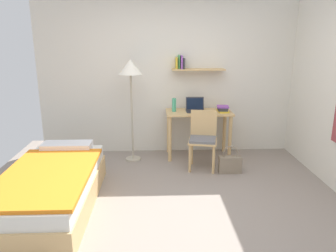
{
  "coord_description": "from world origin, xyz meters",
  "views": [
    {
      "loc": [
        -0.28,
        -3.32,
        1.9
      ],
      "look_at": [
        -0.13,
        0.51,
        0.85
      ],
      "focal_mm": 34.45,
      "sensor_mm": 36.0,
      "label": 1
    }
  ],
  "objects_px": {
    "desk_chair": "(203,137)",
    "desk": "(199,120)",
    "bed": "(52,188)",
    "standing_lamp": "(131,73)",
    "book_stack": "(223,109)",
    "handbag": "(230,164)",
    "water_bottle": "(174,105)",
    "laptop": "(195,108)"
  },
  "relations": [
    {
      "from": "laptop",
      "to": "water_bottle",
      "type": "distance_m",
      "value": 0.34
    },
    {
      "from": "desk",
      "to": "handbag",
      "type": "height_order",
      "value": "desk"
    },
    {
      "from": "bed",
      "to": "book_stack",
      "type": "bearing_deg",
      "value": 34.47
    },
    {
      "from": "water_bottle",
      "to": "laptop",
      "type": "bearing_deg",
      "value": 2.44
    },
    {
      "from": "desk",
      "to": "laptop",
      "type": "bearing_deg",
      "value": 159.02
    },
    {
      "from": "desk_chair",
      "to": "standing_lamp",
      "type": "distance_m",
      "value": 1.45
    },
    {
      "from": "bed",
      "to": "desk",
      "type": "height_order",
      "value": "desk"
    },
    {
      "from": "bed",
      "to": "standing_lamp",
      "type": "distance_m",
      "value": 2.05
    },
    {
      "from": "desk_chair",
      "to": "water_bottle",
      "type": "relative_size",
      "value": 4.0
    },
    {
      "from": "bed",
      "to": "desk",
      "type": "bearing_deg",
      "value": 40.36
    },
    {
      "from": "bed",
      "to": "water_bottle",
      "type": "bearing_deg",
      "value": 47.25
    },
    {
      "from": "desk",
      "to": "desk_chair",
      "type": "xyz_separation_m",
      "value": [
        0.0,
        -0.49,
        -0.13
      ]
    },
    {
      "from": "laptop",
      "to": "handbag",
      "type": "height_order",
      "value": "laptop"
    },
    {
      "from": "desk_chair",
      "to": "handbag",
      "type": "xyz_separation_m",
      "value": [
        0.37,
        -0.21,
        -0.34
      ]
    },
    {
      "from": "desk",
      "to": "bed",
      "type": "bearing_deg",
      "value": -139.64
    },
    {
      "from": "laptop",
      "to": "book_stack",
      "type": "relative_size",
      "value": 1.26
    },
    {
      "from": "standing_lamp",
      "to": "handbag",
      "type": "bearing_deg",
      "value": -21.83
    },
    {
      "from": "laptop",
      "to": "handbag",
      "type": "relative_size",
      "value": 0.72
    },
    {
      "from": "desk",
      "to": "water_bottle",
      "type": "distance_m",
      "value": 0.48
    },
    {
      "from": "bed",
      "to": "laptop",
      "type": "bearing_deg",
      "value": 41.64
    },
    {
      "from": "desk",
      "to": "desk_chair",
      "type": "bearing_deg",
      "value": -89.49
    },
    {
      "from": "laptop",
      "to": "book_stack",
      "type": "xyz_separation_m",
      "value": [
        0.43,
        -0.07,
        -0.01
      ]
    },
    {
      "from": "bed",
      "to": "desk",
      "type": "relative_size",
      "value": 1.84
    },
    {
      "from": "desk",
      "to": "standing_lamp",
      "type": "height_order",
      "value": "standing_lamp"
    },
    {
      "from": "desk_chair",
      "to": "laptop",
      "type": "bearing_deg",
      "value": 97.02
    },
    {
      "from": "bed",
      "to": "book_stack",
      "type": "xyz_separation_m",
      "value": [
        2.27,
        1.56,
        0.57
      ]
    },
    {
      "from": "bed",
      "to": "water_bottle",
      "type": "xyz_separation_m",
      "value": [
        1.49,
        1.62,
        0.63
      ]
    },
    {
      "from": "bed",
      "to": "handbag",
      "type": "relative_size",
      "value": 4.72
    },
    {
      "from": "book_stack",
      "to": "handbag",
      "type": "relative_size",
      "value": 0.58
    },
    {
      "from": "laptop",
      "to": "book_stack",
      "type": "distance_m",
      "value": 0.44
    },
    {
      "from": "desk_chair",
      "to": "book_stack",
      "type": "xyz_separation_m",
      "value": [
        0.37,
        0.43,
        0.33
      ]
    },
    {
      "from": "book_stack",
      "to": "handbag",
      "type": "bearing_deg",
      "value": -89.64
    },
    {
      "from": "water_bottle",
      "to": "book_stack",
      "type": "height_order",
      "value": "water_bottle"
    },
    {
      "from": "desk_chair",
      "to": "desk",
      "type": "bearing_deg",
      "value": 90.51
    },
    {
      "from": "desk_chair",
      "to": "laptop",
      "type": "xyz_separation_m",
      "value": [
        -0.06,
        0.51,
        0.34
      ]
    },
    {
      "from": "desk_chair",
      "to": "laptop",
      "type": "distance_m",
      "value": 0.61
    },
    {
      "from": "desk_chair",
      "to": "book_stack",
      "type": "relative_size",
      "value": 3.65
    },
    {
      "from": "desk",
      "to": "laptop",
      "type": "distance_m",
      "value": 0.22
    },
    {
      "from": "handbag",
      "to": "desk",
      "type": "bearing_deg",
      "value": 118.46
    },
    {
      "from": "standing_lamp",
      "to": "laptop",
      "type": "relative_size",
      "value": 5.39
    },
    {
      "from": "desk_chair",
      "to": "handbag",
      "type": "bearing_deg",
      "value": -29.51
    },
    {
      "from": "laptop",
      "to": "desk_chair",
      "type": "bearing_deg",
      "value": -82.98
    }
  ]
}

